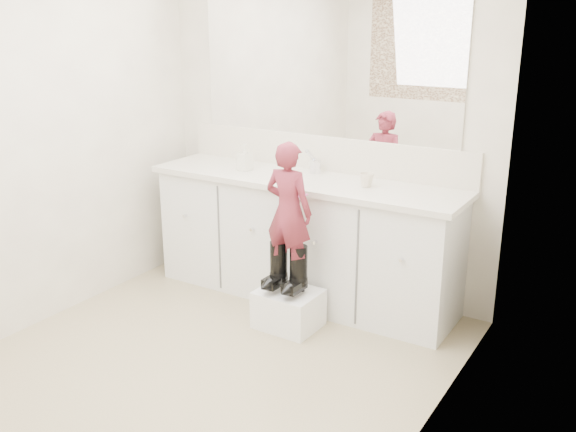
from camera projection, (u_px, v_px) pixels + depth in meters
The scene contains 16 objects.
floor at pixel (198, 370), 3.71m from camera, with size 3.00×3.00×0.00m, color #8D805C.
wall_back at pixel (324, 127), 4.57m from camera, with size 2.60×2.60×0.00m, color #BEB3A2.
wall_left at pixel (27, 144), 4.00m from camera, with size 3.00×3.00×0.00m, color #BEB3A2.
wall_right at pixel (426, 206), 2.70m from camera, with size 3.00×3.00×0.00m, color #BEB3A2.
vanity_cabinet at pixel (304, 241), 4.58m from camera, with size 2.20×0.55×0.85m, color silver.
countertop at pixel (304, 181), 4.43m from camera, with size 2.28×0.58×0.04m, color beige.
backsplash at pixel (323, 153), 4.61m from camera, with size 2.28×0.03×0.25m, color beige.
mirror at pixel (325, 64), 4.43m from camera, with size 2.00×0.02×1.00m, color white.
faucet at pixel (315, 166), 4.55m from camera, with size 0.08×0.08×0.10m, color silver.
cup at pixel (367, 180), 4.19m from camera, with size 0.10×0.10×0.09m, color beige.
soap_bottle at pixel (245, 157), 4.62m from camera, with size 0.09×0.09×0.19m, color beige.
step_stool at pixel (288, 309), 4.21m from camera, with size 0.39×0.33×0.25m, color white.
boot_left at pixel (279, 266), 4.16m from camera, with size 0.12×0.22×0.33m, color black, non-canonical shape.
boot_right at pixel (299, 270), 4.08m from camera, with size 0.12×0.22×0.33m, color black, non-canonical shape.
toddler at pixel (289, 211), 4.00m from camera, with size 0.32×0.21×0.89m, color #B63853.
toothbrush at pixel (298, 197), 3.94m from camera, with size 0.01×0.01×0.14m, color #D753A5.
Camera 1 is at (2.16, -2.51, 1.97)m, focal length 40.00 mm.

